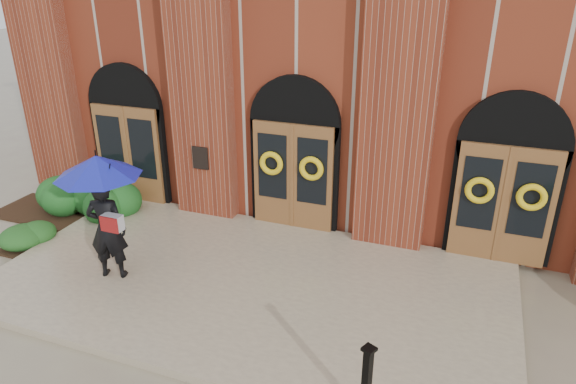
% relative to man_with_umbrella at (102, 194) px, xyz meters
% --- Properties ---
extents(ground, '(90.00, 90.00, 0.00)m').
position_rel_man_with_umbrella_xyz_m(ground, '(2.60, 0.59, -1.92)').
color(ground, gray).
rests_on(ground, ground).
extents(landing, '(10.00, 5.30, 0.15)m').
position_rel_man_with_umbrella_xyz_m(landing, '(2.60, 0.74, -1.84)').
color(landing, tan).
rests_on(landing, ground).
extents(church_building, '(16.20, 12.53, 7.00)m').
position_rel_man_with_umbrella_xyz_m(church_building, '(2.60, 9.37, 1.58)').
color(church_building, maroon).
rests_on(church_building, ground).
extents(man_with_umbrella, '(1.96, 1.96, 2.52)m').
position_rel_man_with_umbrella_xyz_m(man_with_umbrella, '(0.00, 0.00, 0.00)').
color(man_with_umbrella, black).
rests_on(man_with_umbrella, landing).
extents(metal_post, '(0.21, 0.21, 1.19)m').
position_rel_man_with_umbrella_xyz_m(metal_post, '(5.47, -1.76, -1.14)').
color(metal_post, black).
rests_on(metal_post, landing).
extents(hedge_wall_left, '(3.29, 1.32, 0.85)m').
position_rel_man_with_umbrella_xyz_m(hedge_wall_left, '(-3.16, 2.05, -1.49)').
color(hedge_wall_left, '#194D1A').
rests_on(hedge_wall_left, ground).
extents(hedge_front_left, '(1.31, 1.13, 0.46)m').
position_rel_man_with_umbrella_xyz_m(hedge_front_left, '(-2.50, 0.59, -1.68)').
color(hedge_front_left, '#1D4C1A').
rests_on(hedge_front_left, ground).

